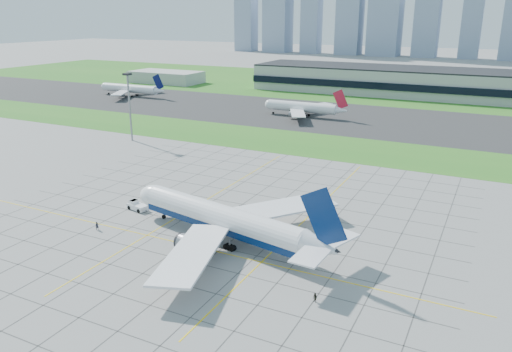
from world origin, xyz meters
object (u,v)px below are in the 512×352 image
at_px(light_mast, 129,98).
at_px(airliner, 223,219).
at_px(pushback_tug, 137,206).
at_px(crew_near, 97,226).
at_px(distant_jet_1, 303,107).
at_px(crew_far, 315,298).
at_px(distant_jet_0, 131,89).

relative_size(light_mast, airliner, 0.47).
height_order(pushback_tug, crew_near, pushback_tug).
bearing_deg(airliner, distant_jet_1, 115.78).
bearing_deg(crew_far, pushback_tug, -171.62).
xyz_separation_m(crew_near, distant_jet_1, (-6.46, 142.83, 3.53)).
height_order(airliner, distant_jet_1, airliner).
height_order(crew_near, distant_jet_0, distant_jet_0).
bearing_deg(light_mast, distant_jet_1, 60.35).
relative_size(airliner, crew_far, 31.77).
height_order(pushback_tug, crew_far, pushback_tug).
distance_m(distant_jet_0, distant_jet_1, 114.43).
relative_size(light_mast, crew_far, 14.92).
bearing_deg(crew_near, pushback_tug, 30.06).
height_order(light_mast, distant_jet_0, light_mast).
relative_size(pushback_tug, crew_far, 4.72).
relative_size(crew_near, crew_far, 1.11).
bearing_deg(light_mast, airliner, -38.83).
bearing_deg(distant_jet_0, distant_jet_1, -6.15).
bearing_deg(distant_jet_0, airliner, -44.70).
bearing_deg(crew_far, distant_jet_1, 140.73).
height_order(light_mast, crew_near, light_mast).
distance_m(light_mast, distant_jet_0, 112.42).
height_order(airliner, crew_near, airliner).
distance_m(pushback_tug, crew_far, 57.71).
bearing_deg(distant_jet_1, crew_near, -87.41).
bearing_deg(pushback_tug, distant_jet_1, 104.24).
bearing_deg(crew_near, light_mast, 64.85).
distance_m(pushback_tug, distant_jet_1, 129.30).
xyz_separation_m(light_mast, crew_near, (48.13, -69.64, -15.23)).
xyz_separation_m(pushback_tug, distant_jet_0, (-120.26, 141.35, 3.50)).
bearing_deg(distant_jet_1, distant_jet_0, 173.85).
bearing_deg(distant_jet_0, crew_far, -42.76).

